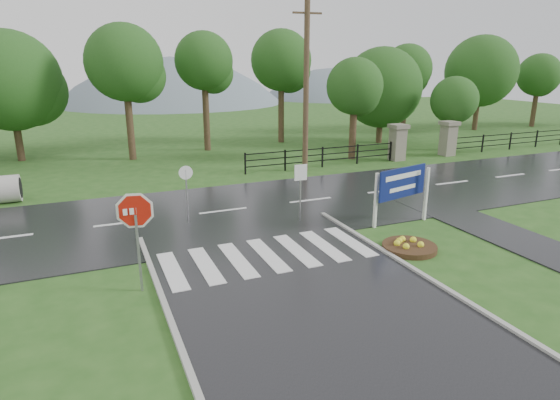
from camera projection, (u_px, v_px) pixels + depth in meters
name	position (u px, v px, depth m)	size (l,w,h in m)	color
ground	(350.00, 339.00, 10.39)	(120.00, 120.00, 0.00)	#28531B
main_road	(223.00, 212.00, 19.22)	(90.00, 8.00, 0.04)	black
walkway	(494.00, 231.00, 17.09)	(2.20, 11.00, 0.04)	#27272A
crosswalk	(268.00, 255.00, 14.79)	(6.50, 2.80, 0.02)	silver
pillar_west	(398.00, 141.00, 29.03)	(1.00, 1.00, 2.24)	gray
pillar_east	(448.00, 138.00, 30.52)	(1.00, 1.00, 2.24)	gray
fence_west	(322.00, 155.00, 27.21)	(9.58, 0.08, 1.20)	black
hills	(150.00, 204.00, 73.53)	(102.00, 48.00, 48.00)	slate
treeline	(180.00, 152.00, 31.97)	(83.20, 5.20, 10.00)	#1B4816
stop_sign	(136.00, 220.00, 12.03)	(1.27, 0.26, 2.91)	#939399
estate_billboard	(402.00, 185.00, 17.40)	(2.44, 0.67, 2.19)	silver
flower_bed	(409.00, 246.00, 15.30)	(1.77, 1.77, 0.35)	#332111
reg_sign_small	(301.00, 182.00, 17.60)	(0.50, 0.06, 2.25)	#939399
reg_sign_round	(187.00, 187.00, 17.48)	(0.52, 0.07, 2.24)	#939399
utility_pole_east	(306.00, 88.00, 25.15)	(1.61, 0.30, 9.05)	#473523
entrance_tree_left	(355.00, 87.00, 28.56)	(3.46, 3.46, 6.23)	#3D2B1C
entrance_tree_right	(454.00, 101.00, 31.81)	(3.18, 3.18, 5.03)	#3D2B1C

